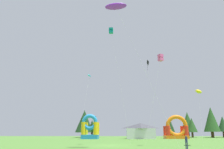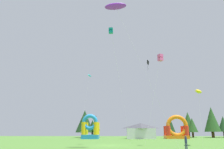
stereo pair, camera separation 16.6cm
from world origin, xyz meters
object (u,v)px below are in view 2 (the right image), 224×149
kite_teal_box (111,31)px  inflatable_orange_dome (90,130)px  kite_black_diamond (147,63)px  kite_yellow_parafoil (198,91)px  kite_pink_box (160,58)px  kite_purple_parafoil (115,6)px  person_near_camera (186,141)px  festival_tent (141,131)px  inflatable_red_slide (176,130)px  kite_cyan_parafoil (90,76)px

kite_teal_box → inflatable_orange_dome: size_ratio=3.04×
kite_black_diamond → kite_yellow_parafoil: bearing=-74.6°
kite_pink_box → kite_yellow_parafoil: (5.78, 0.83, -5.31)m
inflatable_orange_dome → kite_purple_parafoil: bearing=-77.1°
person_near_camera → festival_tent: size_ratio=0.22×
kite_yellow_parafoil → inflatable_red_slide: size_ratio=1.38×
inflatable_orange_dome → festival_tent: 13.65m
kite_pink_box → kite_purple_parafoil: (-6.95, -5.23, 6.24)m
kite_pink_box → person_near_camera: kite_pink_box is taller
kite_teal_box → person_near_camera: size_ratio=12.00×
inflatable_red_slide → kite_purple_parafoil: bearing=-113.3°
person_near_camera → festival_tent: (-2.40, 37.55, 1.10)m
kite_pink_box → kite_teal_box: 9.97m
kite_teal_box → kite_cyan_parafoil: bearing=104.5°
inflatable_red_slide → kite_cyan_parafoil: bearing=175.8°
kite_cyan_parafoil → inflatable_red_slide: kite_cyan_parafoil is taller
kite_black_diamond → person_near_camera: (1.01, -28.33, -17.50)m
kite_cyan_parafoil → kite_black_diamond: bearing=-36.2°
kite_yellow_parafoil → person_near_camera: size_ratio=5.34×
kite_yellow_parafoil → kite_cyan_parafoil: size_ratio=0.47×
kite_teal_box → kite_black_diamond: size_ratio=1.02×
kite_black_diamond → kite_pink_box: bearing=-90.6°
festival_tent → inflatable_orange_dome: bearing=-173.6°
kite_black_diamond → festival_tent: bearing=98.6°
inflatable_red_slide → inflatable_orange_dome: size_ratio=0.98×
kite_yellow_parafoil → kite_black_diamond: kite_black_diamond is taller
kite_cyan_parafoil → person_near_camera: 46.89m
kite_pink_box → inflatable_red_slide: bearing=74.5°
kite_pink_box → person_near_camera: 14.54m
person_near_camera → kite_cyan_parafoil: bearing=124.5°
kite_teal_box → kite_black_diamond: kite_teal_box is taller
kite_purple_parafoil → person_near_camera: bearing=-14.8°
kite_purple_parafoil → kite_black_diamond: kite_purple_parafoil is taller
kite_pink_box → kite_purple_parafoil: size_ratio=0.69×
festival_tent → inflatable_red_slide: bearing=4.7°
kite_teal_box → inflatable_orange_dome: bearing=104.3°
kite_pink_box → inflatable_red_slide: 34.03m
kite_teal_box → festival_tent: size_ratio=2.59×
kite_yellow_parafoil → festival_tent: (-6.94, 29.32, -6.05)m
kite_black_diamond → kite_cyan_parafoil: bearing=143.8°
kite_teal_box → kite_yellow_parafoil: size_ratio=2.25×
inflatable_orange_dome → festival_tent: size_ratio=0.85×
kite_black_diamond → inflatable_red_slide: (8.37, 10.01, -16.30)m
kite_cyan_parafoil → festival_tent: size_ratio=2.46×
kite_teal_box → kite_yellow_parafoil: (13.75, -1.25, -10.94)m
inflatable_red_slide → inflatable_orange_dome: (-23.32, -2.31, 0.17)m
inflatable_orange_dome → inflatable_red_slide: bearing=5.6°
kite_pink_box → kite_teal_box: bearing=165.4°
person_near_camera → inflatable_red_slide: size_ratio=0.26×
kite_purple_parafoil → inflatable_orange_dome: (-7.77, 33.87, -17.33)m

